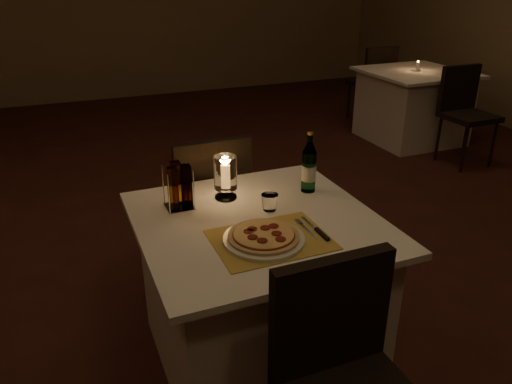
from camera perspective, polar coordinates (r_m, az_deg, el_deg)
name	(u,v)px	position (r m, az deg, el deg)	size (l,w,h in m)	color
floor	(244,281)	(3.05, -1.37, -10.19)	(8.00, 10.00, 0.02)	#401B14
main_table	(258,291)	(2.30, 0.19, -11.28)	(1.00, 1.00, 0.74)	white
chair_near	(344,369)	(1.70, 10.02, -19.25)	(0.42, 0.42, 0.90)	black
chair_far	(209,196)	(2.80, -5.42, -0.41)	(0.42, 0.42, 0.90)	black
placemat	(271,240)	(1.96, 1.70, -5.47)	(0.45, 0.34, 0.00)	gold
plate	(264,239)	(1.94, 0.89, -5.41)	(0.32, 0.32, 0.01)	white
pizza	(264,235)	(1.94, 0.89, -4.99)	(0.28, 0.28, 0.02)	#D8B77F
fork	(304,227)	(2.05, 5.55, -4.04)	(0.02, 0.18, 0.00)	silver
knife	(319,232)	(2.01, 7.24, -4.53)	(0.02, 0.22, 0.01)	black
tumbler	(270,202)	(2.18, 1.58, -1.18)	(0.07, 0.07, 0.07)	white
water_bottle	(309,168)	(2.35, 6.07, 2.76)	(0.07, 0.07, 0.29)	#57A262
hurricane_candle	(225,174)	(2.26, -3.52, 2.06)	(0.11, 0.11, 0.20)	white
cruet_caddy	(179,188)	(2.20, -8.82, 0.45)	(0.12, 0.12, 0.21)	white
neighbor_table_right	(412,106)	(5.64, 17.43, 9.40)	(1.00, 1.00, 0.74)	white
neighbor_chair_ra	(464,105)	(5.09, 22.71, 9.15)	(0.42, 0.42, 0.90)	black
neighbor_chair_rb	(375,77)	(6.15, 13.43, 12.69)	(0.42, 0.42, 0.90)	black
neighbor_candle_right	(417,66)	(5.55, 17.97, 13.52)	(0.03, 0.03, 0.11)	white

